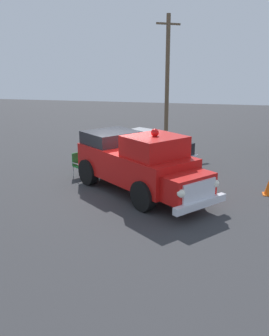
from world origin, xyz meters
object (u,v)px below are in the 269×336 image
lawn_chair_spare (147,137)px  traffic_cone (269,187)px  spectator_seated (99,163)px  lawn_chair_near_truck (96,166)px  utility_pole (167,75)px  vintage_fire_truck (138,162)px  classic_hot_rod (149,146)px  lawn_chair_by_car (79,163)px

lawn_chair_spare → traffic_cone: lawn_chair_spare is taller
spectator_seated → lawn_chair_near_truck: bearing=154.3°
lawn_chair_spare → utility_pole: (3.44, -0.64, 3.32)m
spectator_seated → utility_pole: size_ratio=0.17×
utility_pole → vintage_fire_truck: bearing=-177.8°
traffic_cone → utility_pole: bearing=27.2°
classic_hot_rod → traffic_cone: classic_hot_rod is taller
vintage_fire_truck → lawn_chair_by_car: vintage_fire_truck is taller
lawn_chair_near_truck → traffic_cone: lawn_chair_near_truck is taller
vintage_fire_truck → lawn_chair_near_truck: bearing=59.1°
vintage_fire_truck → lawn_chair_spare: vintage_fire_truck is taller
classic_hot_rod → lawn_chair_by_car: bearing=140.6°
vintage_fire_truck → classic_hot_rod: vintage_fire_truck is taller
lawn_chair_near_truck → traffic_cone: 6.89m
lawn_chair_near_truck → lawn_chair_by_car: 0.95m
lawn_chair_by_car → traffic_cone: bearing=-95.6°
lawn_chair_by_car → spectator_seated: (-0.18, -0.96, 0.11)m
vintage_fire_truck → traffic_cone: size_ratio=9.38×
vintage_fire_truck → utility_pole: utility_pole is taller
lawn_chair_spare → classic_hot_rod: bearing=-167.3°
vintage_fire_truck → spectator_seated: bearing=56.0°
vintage_fire_truck → spectator_seated: size_ratio=4.62×
vintage_fire_truck → classic_hot_rod: size_ratio=1.26×
utility_pole → classic_hot_rod: bearing=-179.8°
lawn_chair_near_truck → lawn_chair_by_car: (0.30, 0.90, 0.00)m
classic_hot_rod → traffic_cone: size_ratio=7.43×
utility_pole → traffic_cone: 12.05m
classic_hot_rod → utility_pole: bearing=0.2°
vintage_fire_truck → utility_pole: bearing=2.2°
utility_pole → traffic_cone: (-10.23, -5.25, -3.60)m
classic_hot_rod → lawn_chair_by_car: 4.01m
spectator_seated → vintage_fire_truck: bearing=-124.0°
lawn_chair_by_car → lawn_chair_spare: same height
classic_hot_rod → lawn_chair_by_car: size_ratio=4.62×
lawn_chair_near_truck → lawn_chair_spare: (6.32, -0.98, 0.00)m
utility_pole → lawn_chair_near_truck: bearing=170.6°
spectator_seated → traffic_cone: size_ratio=2.03×
lawn_chair_near_truck → utility_pole: size_ratio=0.14×
lawn_chair_by_car → utility_pole: (9.47, -2.52, 3.32)m
lawn_chair_near_truck → spectator_seated: 0.17m
classic_hot_rod → lawn_chair_by_car: classic_hot_rod is taller
classic_hot_rod → lawn_chair_near_truck: classic_hot_rod is taller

